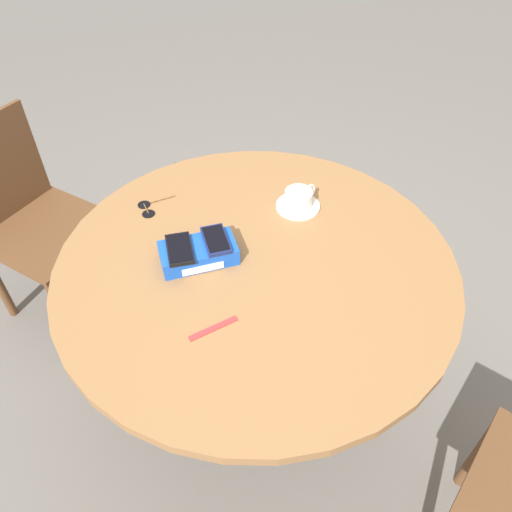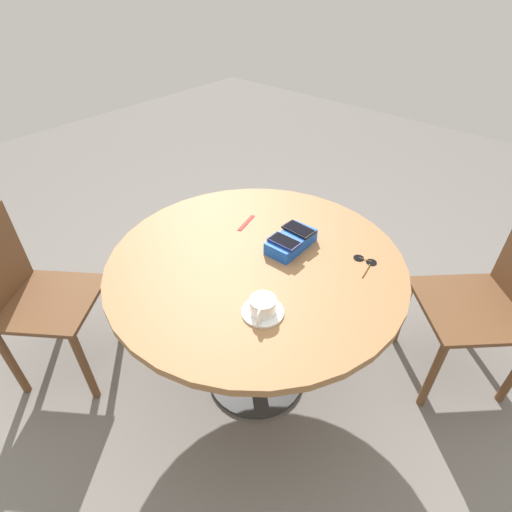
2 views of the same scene
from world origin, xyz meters
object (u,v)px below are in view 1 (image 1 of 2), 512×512
round_table (256,286)px  phone_box (198,253)px  phone_navy (216,240)px  lanyard_strap (213,328)px  coffee_cup (299,198)px  chair_far_side (35,222)px  phone_black (179,249)px  sunglasses (148,208)px  saucer (298,206)px

round_table → phone_box: phone_box is taller
phone_navy → lanyard_strap: bearing=-104.4°
coffee_cup → chair_far_side: size_ratio=0.13×
round_table → coffee_cup: (0.20, 0.20, 0.14)m
phone_box → coffee_cup: bearing=23.2°
phone_box → chair_far_side: chair_far_side is taller
round_table → phone_black: (-0.20, 0.05, 0.16)m
sunglasses → coffee_cup: bearing=-14.5°
phone_black → chair_far_side: 0.91m
round_table → sunglasses: (-0.26, 0.32, 0.11)m
chair_far_side → saucer: bearing=-30.4°
phone_black → sunglasses: 0.28m
phone_box → lanyard_strap: 0.25m
round_table → coffee_cup: 0.31m
phone_black → phone_navy: 0.10m
phone_black → coffee_cup: bearing=20.9°
sunglasses → chair_far_side: bearing=137.3°
phone_box → phone_navy: 0.06m
lanyard_strap → chair_far_side: bearing=120.2°
round_table → lanyard_strap: size_ratio=8.66×
phone_black → phone_navy: phone_navy is taller
lanyard_strap → sunglasses: bearing=100.8°
chair_far_side → phone_black: bearing=-53.5°
phone_black → lanyard_strap: 0.26m
phone_black → lanyard_strap: size_ratio=0.96×
phone_navy → coffee_cup: size_ratio=1.07×
round_table → saucer: 0.30m
round_table → phone_navy: 0.20m
coffee_cup → chair_far_side: (-0.90, 0.52, -0.32)m
phone_navy → chair_far_side: 0.96m
round_table → chair_far_side: bearing=134.2°
phone_navy → lanyard_strap: phone_navy is taller
sunglasses → saucer: bearing=-14.8°
coffee_cup → phone_navy: bearing=-154.0°
coffee_cup → chair_far_side: 1.09m
phone_box → sunglasses: bearing=112.4°
lanyard_strap → phone_box: bearing=87.1°
phone_navy → lanyard_strap: size_ratio=0.92×
saucer → chair_far_side: chair_far_side is taller
phone_black → sunglasses: (-0.06, 0.27, -0.06)m
coffee_cup → chair_far_side: chair_far_side is taller
phone_box → sunglasses: 0.29m
phone_box → saucer: size_ratio=1.54×
round_table → phone_black: phone_black is taller
round_table → phone_black: size_ratio=9.04×
phone_box → saucer: bearing=23.2°
lanyard_strap → chair_far_side: 1.11m
coffee_cup → sunglasses: 0.48m
round_table → phone_navy: (-0.10, 0.05, 0.16)m
round_table → lanyard_strap: bearing=-129.7°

